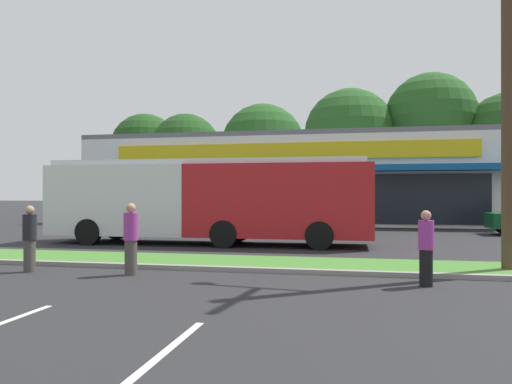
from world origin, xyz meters
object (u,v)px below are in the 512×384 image
(utility_pole, at_px, (502,34))
(pedestrian_near_bench, at_px, (426,248))
(city_bus, at_px, (208,199))
(pedestrian_by_pole, at_px, (30,239))
(pedestrian_mid, at_px, (131,239))
(car_0, at_px, (269,217))

(utility_pole, height_order, pedestrian_near_bench, utility_pole)
(utility_pole, xyz_separation_m, city_bus, (-9.17, 5.31, -4.11))
(city_bus, xyz_separation_m, pedestrian_by_pole, (-2.36, -7.41, -0.93))
(utility_pole, xyz_separation_m, pedestrian_near_bench, (-2.05, -2.13, -5.07))
(city_bus, bearing_deg, pedestrian_by_pole, 71.58)
(utility_pole, distance_m, pedestrian_mid, 10.35)
(pedestrian_by_pole, bearing_deg, pedestrian_mid, 162.53)
(pedestrian_near_bench, height_order, pedestrian_mid, pedestrian_mid)
(utility_pole, relative_size, pedestrian_mid, 6.38)
(pedestrian_by_pole, distance_m, pedestrian_mid, 2.70)
(car_0, xyz_separation_m, pedestrian_mid, (-0.90, -13.98, 0.11))
(utility_pole, bearing_deg, city_bus, 149.93)
(pedestrian_by_pole, bearing_deg, city_bus, -126.78)
(utility_pole, xyz_separation_m, car_0, (-7.93, 11.96, -5.11))
(car_0, height_order, pedestrian_by_pole, pedestrian_by_pole)
(utility_pole, bearing_deg, car_0, 123.54)
(pedestrian_near_bench, bearing_deg, pedestrian_by_pole, -168.14)
(pedestrian_near_bench, bearing_deg, city_bus, 145.75)
(pedestrian_near_bench, xyz_separation_m, pedestrian_by_pole, (-9.47, 0.02, 0.03))
(city_bus, bearing_deg, pedestrian_near_bench, 132.96)
(pedestrian_near_bench, distance_m, pedestrian_mid, 6.78)
(city_bus, relative_size, car_0, 2.63)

